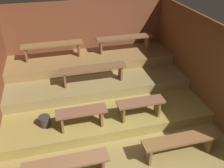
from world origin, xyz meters
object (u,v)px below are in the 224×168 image
(bench_floor_left, at_px, (66,165))
(bench_middle_center, at_px, (93,70))
(bench_floor_right, at_px, (180,142))
(bench_lower_left, at_px, (82,114))
(bench_upper_right, at_px, (124,39))
(bench_lower_right, at_px, (141,105))
(bench_upper_left, at_px, (52,46))
(pail_lower, at_px, (45,121))

(bench_floor_left, distance_m, bench_middle_center, 2.71)
(bench_floor_right, relative_size, bench_lower_left, 1.42)
(bench_floor_right, bearing_deg, bench_upper_right, 90.60)
(bench_middle_center, bearing_deg, bench_lower_right, -59.89)
(bench_middle_center, bearing_deg, bench_floor_left, -111.71)
(bench_lower_right, distance_m, bench_upper_left, 3.22)
(bench_middle_center, relative_size, bench_upper_left, 1.00)
(bench_upper_right, relative_size, pail_lower, 6.77)
(bench_upper_left, bearing_deg, bench_lower_right, -56.37)
(bench_lower_right, xyz_separation_m, bench_upper_left, (-1.76, 2.65, 0.54))
(pail_lower, bearing_deg, bench_upper_left, 80.81)
(bench_lower_right, relative_size, pail_lower, 4.24)
(bench_lower_right, bearing_deg, bench_lower_left, 180.00)
(bench_lower_right, relative_size, bench_upper_right, 0.63)
(bench_middle_center, distance_m, bench_upper_right, 1.77)
(bench_floor_left, xyz_separation_m, bench_lower_right, (1.80, 1.07, 0.24))
(bench_floor_left, height_order, bench_middle_center, bench_middle_center)
(bench_upper_right, height_order, pail_lower, bench_upper_right)
(bench_lower_right, height_order, bench_upper_right, bench_upper_right)
(bench_middle_center, relative_size, pail_lower, 6.76)
(bench_floor_left, xyz_separation_m, bench_upper_left, (0.04, 3.71, 0.78))
(bench_lower_left, distance_m, pail_lower, 0.87)
(bench_lower_left, height_order, bench_middle_center, bench_middle_center)
(bench_lower_right, bearing_deg, pail_lower, 172.84)
(bench_floor_right, xyz_separation_m, bench_middle_center, (-1.27, 2.47, 0.52))
(bench_upper_left, distance_m, pail_lower, 2.53)
(bench_floor_right, height_order, bench_upper_left, bench_upper_left)
(bench_floor_left, bearing_deg, bench_lower_right, 30.63)
(bench_floor_left, xyz_separation_m, bench_middle_center, (0.98, 2.47, 0.52))
(bench_floor_left, relative_size, bench_lower_right, 1.42)
(bench_lower_right, distance_m, bench_middle_center, 1.65)
(bench_lower_right, bearing_deg, bench_middle_center, 120.11)
(bench_middle_center, xyz_separation_m, bench_upper_left, (-0.95, 1.24, 0.26))
(bench_floor_right, xyz_separation_m, bench_upper_right, (-0.04, 3.71, 0.78))
(bench_lower_left, relative_size, bench_middle_center, 0.63)
(bench_floor_right, distance_m, bench_upper_left, 4.39)
(bench_lower_left, relative_size, bench_upper_left, 0.63)
(bench_floor_right, relative_size, bench_lower_right, 1.42)
(bench_floor_right, relative_size, bench_upper_right, 0.89)
(bench_upper_right, bearing_deg, bench_lower_right, -98.87)
(bench_lower_left, bearing_deg, pail_lower, 161.32)
(bench_lower_right, height_order, bench_middle_center, bench_middle_center)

